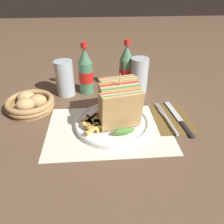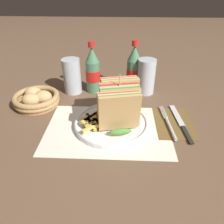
{
  "view_description": "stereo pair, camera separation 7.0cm",
  "coord_description": "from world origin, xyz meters",
  "views": [
    {
      "loc": [
        -0.02,
        -0.59,
        0.42
      ],
      "look_at": [
        0.03,
        -0.0,
        0.04
      ],
      "focal_mm": 35.0,
      "sensor_mm": 36.0,
      "label": 1
    },
    {
      "loc": [
        0.05,
        -0.6,
        0.42
      ],
      "look_at": [
        0.03,
        -0.0,
        0.04
      ],
      "focal_mm": 35.0,
      "sensor_mm": 36.0,
      "label": 2
    }
  ],
  "objects": [
    {
      "name": "ground_plane",
      "position": [
        0.0,
        0.0,
        0.0
      ],
      "size": [
        4.0,
        4.0,
        0.0
      ],
      "primitive_type": "plane",
      "color": "brown"
    },
    {
      "name": "placemat",
      "position": [
        0.02,
        -0.04,
        0.0
      ],
      "size": [
        0.39,
        0.27,
        0.0
      ],
      "color": "silver",
      "rests_on": "ground_plane"
    },
    {
      "name": "plate_main",
      "position": [
        0.03,
        -0.02,
        0.01
      ],
      "size": [
        0.24,
        0.24,
        0.02
      ],
      "color": "white",
      "rests_on": "ground_plane"
    },
    {
      "name": "club_sandwich",
      "position": [
        0.05,
        -0.01,
        0.08
      ],
      "size": [
        0.13,
        0.2,
        0.16
      ],
      "color": "tan",
      "rests_on": "plate_main"
    },
    {
      "name": "fries_pile",
      "position": [
        -0.03,
        -0.04,
        0.03
      ],
      "size": [
        0.09,
        0.12,
        0.02
      ],
      "color": "#E0B756",
      "rests_on": "plate_main"
    },
    {
      "name": "napkin",
      "position": [
        0.23,
        -0.0,
        0.0
      ],
      "size": [
        0.12,
        0.18,
        0.0
      ],
      "color": "brown",
      "rests_on": "ground_plane"
    },
    {
      "name": "fork",
      "position": [
        0.21,
        -0.02,
        0.01
      ],
      "size": [
        0.03,
        0.19,
        0.01
      ],
      "rotation": [
        0.0,
        0.0,
        0.09
      ],
      "color": "silver",
      "rests_on": "napkin"
    },
    {
      "name": "knife",
      "position": [
        0.25,
        -0.01,
        0.01
      ],
      "size": [
        0.03,
        0.21,
        0.0
      ],
      "rotation": [
        0.0,
        0.0,
        0.09
      ],
      "color": "black",
      "rests_on": "napkin"
    },
    {
      "name": "coke_bottle_near",
      "position": [
        -0.06,
        0.22,
        0.09
      ],
      "size": [
        0.06,
        0.06,
        0.2
      ],
      "color": "#4C7F5B",
      "rests_on": "ground_plane"
    },
    {
      "name": "coke_bottle_far",
      "position": [
        0.1,
        0.25,
        0.09
      ],
      "size": [
        0.06,
        0.06,
        0.2
      ],
      "color": "#4C7F5B",
      "rests_on": "ground_plane"
    },
    {
      "name": "glass_near",
      "position": [
        0.15,
        0.22,
        0.07
      ],
      "size": [
        0.07,
        0.07,
        0.14
      ],
      "color": "silver",
      "rests_on": "ground_plane"
    },
    {
      "name": "glass_far",
      "position": [
        -0.14,
        0.21,
        0.06
      ],
      "size": [
        0.07,
        0.07,
        0.14
      ],
      "color": "silver",
      "rests_on": "ground_plane"
    },
    {
      "name": "bread_basket",
      "position": [
        -0.26,
        0.1,
        0.03
      ],
      "size": [
        0.17,
        0.17,
        0.06
      ],
      "color": "#AD8451",
      "rests_on": "ground_plane"
    }
  ]
}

